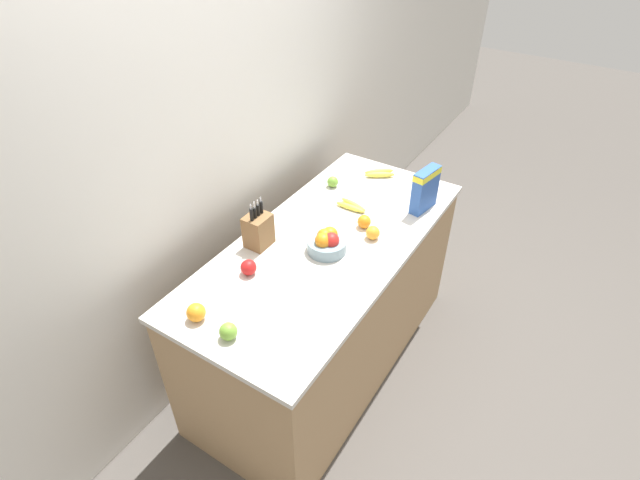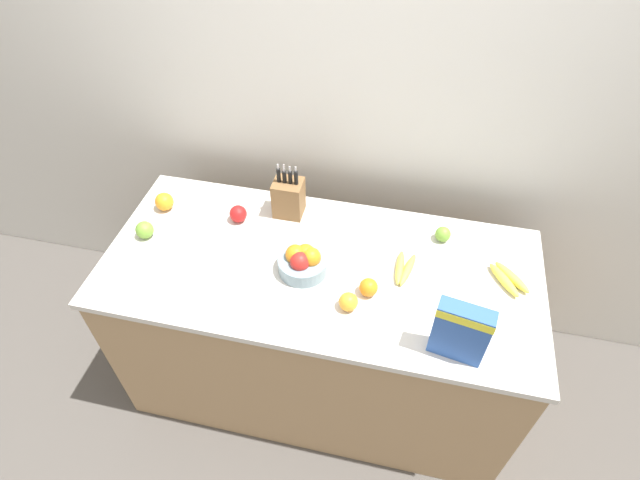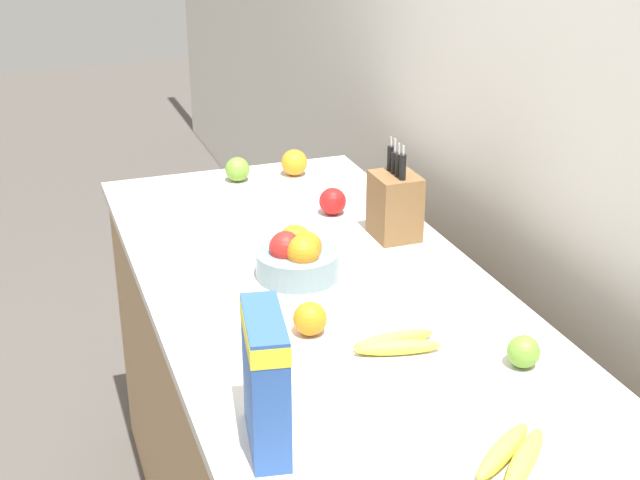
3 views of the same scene
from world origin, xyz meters
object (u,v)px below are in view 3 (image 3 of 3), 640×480
Objects in this scene: apple_rear at (333,201)px; banana_bunch_left at (396,343)px; apple_rightmost at (523,352)px; banana_bunch_right at (514,455)px; apple_front at (238,169)px; fruit_bowl at (297,257)px; orange_mid_right at (294,163)px; cereal_box at (266,375)px; orange_near_bowl at (310,319)px; orange_by_cereal at (263,312)px; knife_block at (395,205)px.

banana_bunch_left is at bearing -10.53° from apple_rear.
apple_rightmost is at bearing 56.39° from banana_bunch_left.
banana_bunch_right is 1.55m from apple_front.
orange_mid_right is at bearing 162.48° from fruit_bowl.
banana_bunch_left is (-0.22, 0.35, -0.12)m from cereal_box.
cereal_box is 0.43m from banana_bunch_left.
orange_near_bowl is (0.64, -0.29, -0.00)m from apple_rear.
orange_by_cereal is (-0.61, -0.27, 0.02)m from banana_bunch_right.
fruit_bowl is 0.73m from apple_front.
orange_by_cereal is 1.00× the size of orange_near_bowl.
orange_mid_right is 1.01m from orange_by_cereal.
apple_front is (-1.28, -0.26, 0.01)m from apple_rightmost.
orange_mid_right is (-1.13, 0.14, 0.03)m from banana_bunch_left.
orange_near_bowl reaches higher than apple_rightmost.
orange_by_cereal is (-0.41, 0.11, -0.10)m from cereal_box.
banana_bunch_right is (0.82, 0.12, -0.03)m from fruit_bowl.
fruit_bowl is 2.65× the size of apple_front.
orange_near_bowl reaches higher than banana_bunch_left.
apple_rear is (-0.21, -0.10, -0.05)m from knife_block.
orange_by_cereal and orange_near_bowl have the same top height.
apple_rightmost reaches higher than banana_bunch_right.
banana_bunch_left is 2.46× the size of apple_front.
cereal_box reaches higher than apple_rightmost.
cereal_box is at bearing -15.33° from orange_by_cereal.
orange_by_cereal is (-0.34, -0.45, 0.00)m from apple_rightmost.
apple_rightmost is 0.87× the size of apple_front.
banana_bunch_left is 2.26× the size of orange_mid_right.
banana_bunch_right is (0.97, -0.21, -0.07)m from knife_block.
apple_front is (-0.58, -0.29, -0.05)m from knife_block.
knife_block is at bearing 167.92° from banana_bunch_right.
orange_by_cereal is 0.11m from orange_near_bowl.
apple_rightmost is (0.70, -0.02, -0.06)m from knife_block.
orange_by_cereal is at bearing -34.89° from fruit_bowl.
apple_rear is (-0.98, 0.49, -0.10)m from cereal_box.
banana_bunch_right is 2.84× the size of apple_rightmost.
knife_block reaches higher than orange_by_cereal.
orange_mid_right reaches higher than orange_near_bowl.
orange_mid_right reaches higher than orange_by_cereal.
banana_bunch_right is 1.55m from orange_mid_right.
fruit_bowl is 2.76× the size of orange_near_bowl.
apple_front reaches higher than banana_bunch_left.
fruit_bowl reaches higher than apple_front.
cereal_box is 1.23× the size of fruit_bowl.
orange_by_cereal is (0.94, -0.19, -0.00)m from apple_front.
apple_rear is at bearing 174.81° from banana_bunch_right.
banana_bunch_right is 2.27× the size of orange_mid_right.
apple_rightmost is 1.27m from orange_mid_right.
knife_block is 0.24m from apple_rear.
apple_rightmost is 0.91m from apple_rear.
orange_by_cereal is (0.94, -0.38, -0.01)m from orange_mid_right.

